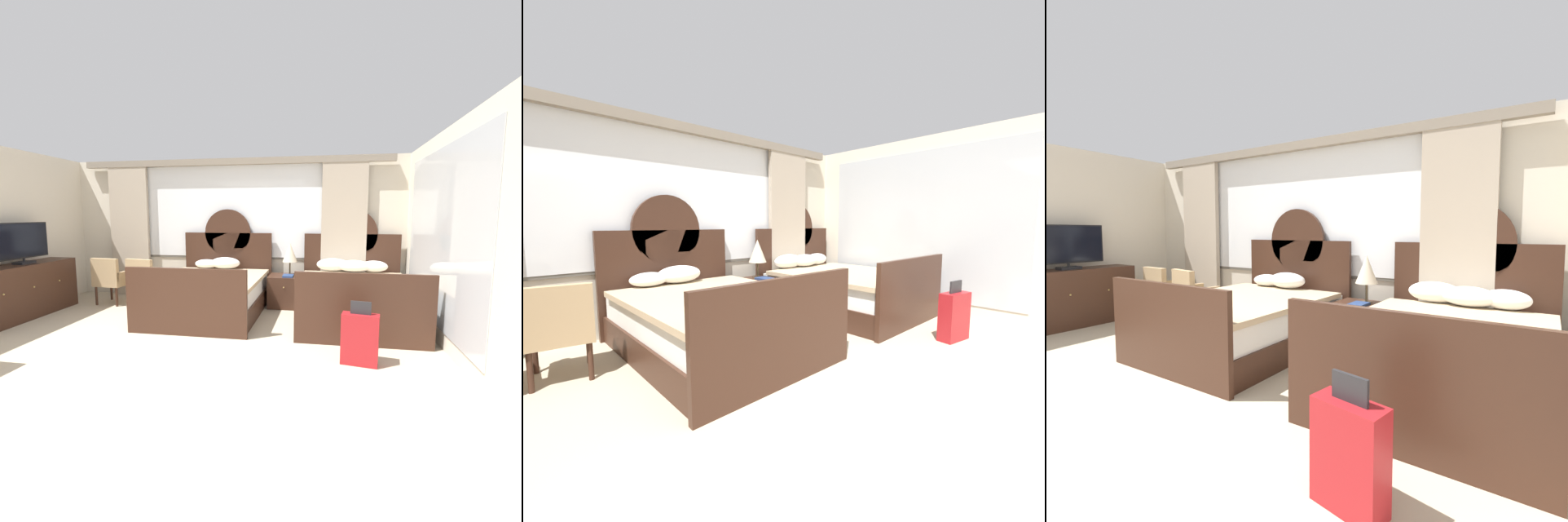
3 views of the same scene
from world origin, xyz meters
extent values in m
cube|color=beige|center=(0.00, 3.80, 1.35)|extent=(6.45, 0.07, 2.70)
cube|color=#605B52|center=(0.00, 3.75, 1.70)|extent=(3.81, 0.02, 1.83)
cube|color=white|center=(0.00, 3.75, 1.70)|extent=(3.73, 0.02, 1.75)
cube|color=tan|center=(-2.11, 3.66, 1.30)|extent=(0.81, 0.08, 2.60)
cube|color=tan|center=(2.11, 3.66, 1.30)|extent=(0.81, 0.08, 2.60)
cube|color=gray|center=(0.00, 3.66, 2.62)|extent=(5.94, 0.10, 0.12)
cube|color=#382116|center=(-0.06, 2.55, 0.15)|extent=(1.62, 2.14, 0.30)
cube|color=white|center=(-0.06, 2.55, 0.44)|extent=(1.56, 2.04, 0.27)
cube|color=tan|center=(-0.06, 2.47, 0.60)|extent=(1.66, 1.94, 0.06)
cube|color=#382116|center=(-0.06, 3.65, 0.65)|extent=(1.70, 0.06, 1.29)
cylinder|color=#382116|center=(-0.06, 3.65, 1.29)|extent=(0.89, 0.06, 0.89)
cube|color=#382116|center=(-0.06, 1.45, 0.47)|extent=(1.70, 0.06, 0.93)
ellipsoid|color=white|center=(-0.42, 3.40, 0.72)|extent=(0.45, 0.31, 0.17)
ellipsoid|color=white|center=(-0.05, 3.38, 0.74)|extent=(0.56, 0.33, 0.22)
cube|color=#382116|center=(2.26, 2.55, 0.15)|extent=(1.62, 2.14, 0.30)
cube|color=white|center=(2.26, 2.55, 0.44)|extent=(1.56, 2.04, 0.27)
cube|color=tan|center=(2.26, 2.47, 0.60)|extent=(1.66, 1.94, 0.06)
cube|color=#382116|center=(2.26, 3.65, 0.65)|extent=(1.70, 0.06, 1.29)
cylinder|color=#382116|center=(2.26, 3.65, 1.29)|extent=(0.89, 0.06, 0.89)
cube|color=#382116|center=(2.26, 1.45, 0.47)|extent=(1.70, 0.06, 0.93)
ellipsoid|color=white|center=(1.93, 3.46, 0.75)|extent=(0.58, 0.27, 0.23)
ellipsoid|color=white|center=(2.29, 3.42, 0.74)|extent=(0.57, 0.33, 0.21)
ellipsoid|color=white|center=(2.63, 3.45, 0.73)|extent=(0.47, 0.27, 0.20)
cube|color=#382116|center=(1.10, 3.26, 0.28)|extent=(0.58, 0.58, 0.56)
sphere|color=tan|center=(1.10, 2.96, 0.40)|extent=(0.02, 0.02, 0.02)
cylinder|color=brown|center=(1.17, 3.33, 0.57)|extent=(0.14, 0.14, 0.02)
cylinder|color=brown|center=(1.17, 3.33, 0.69)|extent=(0.03, 0.03, 0.22)
cone|color=beige|center=(1.17, 3.33, 0.97)|extent=(0.27, 0.27, 0.34)
cube|color=navy|center=(1.15, 3.15, 0.57)|extent=(0.18, 0.26, 0.03)
cube|color=#382116|center=(-2.97, 1.78, 0.43)|extent=(0.52, 1.99, 0.86)
sphere|color=tan|center=(-2.70, 2.33, 0.52)|extent=(0.03, 0.03, 0.03)
sphere|color=tan|center=(-2.70, 1.78, 0.52)|extent=(0.03, 0.03, 0.03)
cube|color=black|center=(-2.94, 1.88, 0.88)|extent=(0.20, 0.28, 0.04)
cylinder|color=black|center=(-2.94, 1.88, 0.92)|extent=(0.04, 0.04, 0.05)
cube|color=black|center=(-2.94, 1.88, 1.23)|extent=(0.04, 1.00, 0.57)
cube|color=black|center=(-2.92, 1.88, 1.23)|extent=(0.01, 0.96, 0.53)
cube|color=tan|center=(-1.39, 2.94, 0.40)|extent=(0.61, 0.61, 0.10)
cube|color=tan|center=(-1.43, 2.72, 0.65)|extent=(0.53, 0.17, 0.42)
cube|color=tan|center=(-1.16, 2.89, 0.53)|extent=(0.14, 0.47, 0.16)
cube|color=tan|center=(-1.62, 2.98, 0.53)|extent=(0.14, 0.47, 0.16)
cylinder|color=#382116|center=(-1.14, 3.11, 0.17)|extent=(0.04, 0.04, 0.35)
cylinder|color=#382116|center=(-1.56, 3.18, 0.17)|extent=(0.04, 0.04, 0.35)
cylinder|color=#382116|center=(-1.22, 2.69, 0.17)|extent=(0.04, 0.04, 0.35)
cylinder|color=#382116|center=(-1.63, 2.77, 0.17)|extent=(0.04, 0.04, 0.35)
cube|color=tan|center=(-2.08, 2.94, 0.40)|extent=(0.56, 0.56, 0.10)
cube|color=tan|center=(-2.09, 2.72, 0.65)|extent=(0.53, 0.12, 0.42)
cube|color=tan|center=(-1.85, 2.92, 0.53)|extent=(0.09, 0.47, 0.16)
cube|color=tan|center=(-2.31, 2.95, 0.53)|extent=(0.09, 0.47, 0.16)
cylinder|color=#382116|center=(-1.85, 3.13, 0.17)|extent=(0.04, 0.04, 0.35)
cylinder|color=#382116|center=(-2.27, 3.16, 0.17)|extent=(0.04, 0.04, 0.35)
cylinder|color=#382116|center=(-1.88, 2.71, 0.17)|extent=(0.04, 0.04, 0.35)
cylinder|color=#382116|center=(-2.30, 2.74, 0.17)|extent=(0.04, 0.04, 0.35)
cube|color=maroon|center=(2.17, 0.89, 0.28)|extent=(0.42, 0.24, 0.57)
cube|color=#232326|center=(2.17, 0.89, 0.64)|extent=(0.22, 0.06, 0.14)
cylinder|color=black|center=(2.02, 0.92, 0.03)|extent=(0.05, 0.03, 0.05)
cylinder|color=black|center=(2.33, 0.86, 0.03)|extent=(0.05, 0.03, 0.05)
camera|label=1|loc=(1.77, -3.04, 1.65)|focal=24.75mm
camera|label=2|loc=(-1.86, -0.48, 1.36)|focal=22.50mm
camera|label=3|loc=(2.98, -0.73, 1.42)|focal=25.49mm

